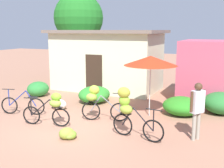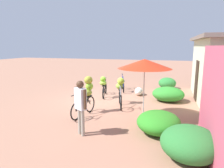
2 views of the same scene
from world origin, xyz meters
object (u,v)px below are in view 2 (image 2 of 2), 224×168
object	(u,v)px
market_umbrella	(145,64)
bicycle_near_pile	(104,85)
banana_pile_on_ground	(83,99)
person_vendor	(81,102)
bicycle_center_loaded	(120,90)
produce_sack	(139,91)
bicycle_by_shop	(87,93)
bicycle_leftmost	(123,85)

from	to	relation	value
market_umbrella	bicycle_near_pile	size ratio (longest dim) A/B	1.34
banana_pile_on_ground	person_vendor	xyz separation A→B (m)	(3.44, 1.53, 0.91)
market_umbrella	person_vendor	xyz separation A→B (m)	(1.93, -1.65, -1.03)
banana_pile_on_ground	bicycle_center_loaded	bearing A→B (deg)	89.86
produce_sack	person_vendor	world-z (taller)	person_vendor
bicycle_near_pile	banana_pile_on_ground	distance (m)	1.43
bicycle_by_shop	produce_sack	xyz separation A→B (m)	(-3.66, 1.54, -0.66)
person_vendor	bicycle_near_pile	bearing A→B (deg)	-169.78
bicycle_by_shop	person_vendor	xyz separation A→B (m)	(1.88, 0.62, 0.17)
bicycle_by_shop	banana_pile_on_ground	distance (m)	1.95
bicycle_center_loaded	produce_sack	distance (m)	2.24
market_umbrella	bicycle_near_pile	distance (m)	3.87
market_umbrella	bicycle_by_shop	xyz separation A→B (m)	(0.05, -2.27, -1.21)
bicycle_leftmost	market_umbrella	bearing A→B (deg)	22.65
bicycle_leftmost	person_vendor	distance (m)	6.43
bicycle_leftmost	bicycle_center_loaded	size ratio (longest dim) A/B	1.01
produce_sack	bicycle_near_pile	bearing A→B (deg)	-60.34
bicycle_by_shop	person_vendor	size ratio (longest dim) A/B	0.99
produce_sack	bicycle_center_loaded	bearing A→B (deg)	-14.58
bicycle_near_pile	person_vendor	world-z (taller)	person_vendor
bicycle_near_pile	bicycle_center_loaded	world-z (taller)	bicycle_center_loaded
market_umbrella	banana_pile_on_ground	xyz separation A→B (m)	(-1.51, -3.18, -1.94)
bicycle_center_loaded	produce_sack	size ratio (longest dim) A/B	2.35
bicycle_leftmost	banana_pile_on_ground	world-z (taller)	bicycle_leftmost
bicycle_center_loaded	bicycle_near_pile	bearing A→B (deg)	-133.38
bicycle_near_pile	banana_pile_on_ground	world-z (taller)	bicycle_near_pile
bicycle_leftmost	bicycle_by_shop	world-z (taller)	bicycle_by_shop
market_umbrella	bicycle_by_shop	bearing A→B (deg)	-88.72
bicycle_by_shop	produce_sack	distance (m)	4.03
market_umbrella	bicycle_center_loaded	size ratio (longest dim) A/B	1.38
bicycle_by_shop	banana_pile_on_ground	size ratio (longest dim) A/B	2.56
bicycle_center_loaded	banana_pile_on_ground	distance (m)	1.99
bicycle_near_pile	bicycle_by_shop	xyz separation A→B (m)	(2.67, 0.20, 0.20)
bicycle_leftmost	produce_sack	bearing A→B (deg)	53.08
bicycle_center_loaded	bicycle_leftmost	bearing A→B (deg)	-168.94
bicycle_center_loaded	person_vendor	bearing A→B (deg)	-6.06
bicycle_by_shop	person_vendor	distance (m)	1.99
banana_pile_on_ground	produce_sack	distance (m)	3.23
market_umbrella	bicycle_by_shop	size ratio (longest dim) A/B	1.34
bicycle_leftmost	bicycle_center_loaded	bearing A→B (deg)	11.06
person_vendor	banana_pile_on_ground	bearing A→B (deg)	-155.97
bicycle_by_shop	produce_sack	world-z (taller)	bicycle_by_shop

